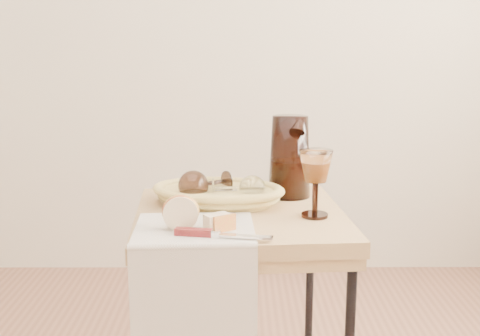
{
  "coord_description": "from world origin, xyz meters",
  "views": [
    {
      "loc": [
        0.35,
        -1.06,
        1.12
      ],
      "look_at": [
        0.35,
        0.43,
        0.8
      ],
      "focal_mm": 45.09,
      "sensor_mm": 36.0,
      "label": 1
    }
  ],
  "objects_px": {
    "tea_towel": "(194,229)",
    "bread_basket": "(218,195)",
    "table_knife": "(219,233)",
    "goblet_lying_a": "(208,184)",
    "goblet_lying_b": "(235,189)",
    "apple_half": "(181,212)",
    "wine_goblet": "(315,183)",
    "side_table": "(240,332)",
    "pitcher": "(290,156)"
  },
  "relations": [
    {
      "from": "wine_goblet",
      "to": "apple_half",
      "type": "height_order",
      "value": "wine_goblet"
    },
    {
      "from": "bread_basket",
      "to": "wine_goblet",
      "type": "bearing_deg",
      "value": -15.61
    },
    {
      "from": "goblet_lying_b",
      "to": "table_knife",
      "type": "distance_m",
      "value": 0.29
    },
    {
      "from": "bread_basket",
      "to": "pitcher",
      "type": "relative_size",
      "value": 1.18
    },
    {
      "from": "side_table",
      "to": "pitcher",
      "type": "height_order",
      "value": "pitcher"
    },
    {
      "from": "tea_towel",
      "to": "goblet_lying_a",
      "type": "relative_size",
      "value": 2.08
    },
    {
      "from": "goblet_lying_b",
      "to": "tea_towel",
      "type": "bearing_deg",
      "value": -117.62
    },
    {
      "from": "goblet_lying_a",
      "to": "apple_half",
      "type": "xyz_separation_m",
      "value": [
        -0.05,
        -0.25,
        -0.01
      ]
    },
    {
      "from": "side_table",
      "to": "goblet_lying_a",
      "type": "height_order",
      "value": "goblet_lying_a"
    },
    {
      "from": "goblet_lying_a",
      "to": "table_knife",
      "type": "height_order",
      "value": "goblet_lying_a"
    },
    {
      "from": "tea_towel",
      "to": "apple_half",
      "type": "bearing_deg",
      "value": -175.33
    },
    {
      "from": "goblet_lying_a",
      "to": "table_knife",
      "type": "relative_size",
      "value": 0.62
    },
    {
      "from": "goblet_lying_a",
      "to": "goblet_lying_b",
      "type": "xyz_separation_m",
      "value": [
        0.08,
        -0.03,
        -0.01
      ]
    },
    {
      "from": "wine_goblet",
      "to": "table_knife",
      "type": "bearing_deg",
      "value": -142.96
    },
    {
      "from": "apple_half",
      "to": "bread_basket",
      "type": "bearing_deg",
      "value": 66.01
    },
    {
      "from": "tea_towel",
      "to": "bread_basket",
      "type": "height_order",
      "value": "bread_basket"
    },
    {
      "from": "side_table",
      "to": "pitcher",
      "type": "relative_size",
      "value": 2.52
    },
    {
      "from": "goblet_lying_b",
      "to": "apple_half",
      "type": "distance_m",
      "value": 0.25
    },
    {
      "from": "side_table",
      "to": "table_knife",
      "type": "xyz_separation_m",
      "value": [
        -0.05,
        -0.23,
        0.36
      ]
    },
    {
      "from": "tea_towel",
      "to": "table_knife",
      "type": "bearing_deg",
      "value": -51.45
    },
    {
      "from": "apple_half",
      "to": "goblet_lying_b",
      "type": "bearing_deg",
      "value": 54.38
    },
    {
      "from": "goblet_lying_b",
      "to": "apple_half",
      "type": "height_order",
      "value": "apple_half"
    },
    {
      "from": "tea_towel",
      "to": "bread_basket",
      "type": "bearing_deg",
      "value": 75.64
    },
    {
      "from": "bread_basket",
      "to": "pitcher",
      "type": "distance_m",
      "value": 0.24
    },
    {
      "from": "tea_towel",
      "to": "wine_goblet",
      "type": "xyz_separation_m",
      "value": [
        0.3,
        0.11,
        0.08
      ]
    },
    {
      "from": "goblet_lying_a",
      "to": "apple_half",
      "type": "height_order",
      "value": "goblet_lying_a"
    },
    {
      "from": "bread_basket",
      "to": "goblet_lying_b",
      "type": "height_order",
      "value": "goblet_lying_b"
    },
    {
      "from": "tea_towel",
      "to": "table_knife",
      "type": "xyz_separation_m",
      "value": [
        0.06,
        -0.07,
        0.01
      ]
    },
    {
      "from": "bread_basket",
      "to": "side_table",
      "type": "bearing_deg",
      "value": -40.96
    },
    {
      "from": "tea_towel",
      "to": "wine_goblet",
      "type": "bearing_deg",
      "value": 17.48
    },
    {
      "from": "wine_goblet",
      "to": "bread_basket",
      "type": "bearing_deg",
      "value": 153.44
    },
    {
      "from": "side_table",
      "to": "bread_basket",
      "type": "distance_m",
      "value": 0.38
    },
    {
      "from": "bread_basket",
      "to": "table_knife",
      "type": "xyz_separation_m",
      "value": [
        0.01,
        -0.3,
        -0.01
      ]
    },
    {
      "from": "tea_towel",
      "to": "table_knife",
      "type": "height_order",
      "value": "table_knife"
    },
    {
      "from": "table_knife",
      "to": "bread_basket",
      "type": "bearing_deg",
      "value": 102.83
    },
    {
      "from": "side_table",
      "to": "goblet_lying_b",
      "type": "bearing_deg",
      "value": 102.0
    },
    {
      "from": "bread_basket",
      "to": "table_knife",
      "type": "bearing_deg",
      "value": -76.71
    },
    {
      "from": "goblet_lying_b",
      "to": "apple_half",
      "type": "bearing_deg",
      "value": -123.77
    },
    {
      "from": "goblet_lying_a",
      "to": "goblet_lying_b",
      "type": "distance_m",
      "value": 0.08
    },
    {
      "from": "tea_towel",
      "to": "apple_half",
      "type": "distance_m",
      "value": 0.05
    },
    {
      "from": "bread_basket",
      "to": "pitcher",
      "type": "xyz_separation_m",
      "value": [
        0.2,
        0.08,
        0.09
      ]
    },
    {
      "from": "table_knife",
      "to": "pitcher",
      "type": "bearing_deg",
      "value": 74.54
    },
    {
      "from": "goblet_lying_b",
      "to": "goblet_lying_a",
      "type": "bearing_deg",
      "value": 152.9
    },
    {
      "from": "pitcher",
      "to": "goblet_lying_b",
      "type": "bearing_deg",
      "value": -123.61
    },
    {
      "from": "goblet_lying_a",
      "to": "table_knife",
      "type": "distance_m",
      "value": 0.32
    },
    {
      "from": "wine_goblet",
      "to": "apple_half",
      "type": "bearing_deg",
      "value": -161.11
    },
    {
      "from": "side_table",
      "to": "apple_half",
      "type": "bearing_deg",
      "value": -130.87
    },
    {
      "from": "goblet_lying_b",
      "to": "wine_goblet",
      "type": "distance_m",
      "value": 0.23
    },
    {
      "from": "goblet_lying_b",
      "to": "pitcher",
      "type": "relative_size",
      "value": 0.43
    },
    {
      "from": "tea_towel",
      "to": "goblet_lying_b",
      "type": "relative_size",
      "value": 2.42
    }
  ]
}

